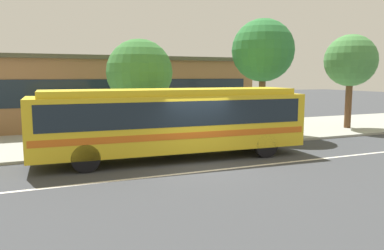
{
  "coord_description": "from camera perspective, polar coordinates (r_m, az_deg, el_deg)",
  "views": [
    {
      "loc": [
        -5.7,
        -12.64,
        3.35
      ],
      "look_at": [
        0.38,
        1.78,
        1.3
      ],
      "focal_mm": 35.55,
      "sensor_mm": 36.0,
      "label": 1
    }
  ],
  "objects": [
    {
      "name": "ground_plane",
      "position": [
        14.27,
        1.39,
        -6.12
      ],
      "size": [
        120.0,
        120.0,
        0.0
      ],
      "primitive_type": "plane",
      "color": "#3A3D40"
    },
    {
      "name": "sidewalk_slab",
      "position": [
        20.62,
        -6.5,
        -1.77
      ],
      "size": [
        60.0,
        8.0,
        0.12
      ],
      "primitive_type": "cube",
      "color": "#9D9F94",
      "rests_on": "ground_plane"
    },
    {
      "name": "lane_stripe_center",
      "position": [
        13.56,
        2.79,
        -6.84
      ],
      "size": [
        56.0,
        0.16,
        0.01
      ],
      "primitive_type": "cube",
      "color": "silver",
      "rests_on": "ground_plane"
    },
    {
      "name": "transit_bus",
      "position": [
        15.19,
        -2.95,
        0.97
      ],
      "size": [
        10.93,
        2.94,
        2.81
      ],
      "color": "gold",
      "rests_on": "ground_plane"
    },
    {
      "name": "pedestrian_waiting_near_sign",
      "position": [
        17.05,
        -4.47,
        -0.14
      ],
      "size": [
        0.41,
        0.41,
        1.68
      ],
      "color": "#6F694C",
      "rests_on": "sidewalk_slab"
    },
    {
      "name": "pedestrian_walking_along_curb",
      "position": [
        19.47,
        10.93,
        0.7
      ],
      "size": [
        0.42,
        0.42,
        1.69
      ],
      "color": "#2F353B",
      "rests_on": "sidewalk_slab"
    },
    {
      "name": "bus_stop_sign",
      "position": [
        18.81,
        7.81,
        2.66
      ],
      "size": [
        0.13,
        0.44,
        2.62
      ],
      "color": "gray",
      "rests_on": "sidewalk_slab"
    },
    {
      "name": "street_tree_near_stop",
      "position": [
        19.31,
        -7.87,
        7.79
      ],
      "size": [
        3.31,
        3.31,
        5.03
      ],
      "color": "brown",
      "rests_on": "sidewalk_slab"
    },
    {
      "name": "street_tree_mid_block",
      "position": [
        21.18,
        10.6,
        10.87
      ],
      "size": [
        3.37,
        3.37,
        6.25
      ],
      "color": "brown",
      "rests_on": "sidewalk_slab"
    },
    {
      "name": "street_tree_far_end",
      "position": [
        25.34,
        22.69,
        8.84
      ],
      "size": [
        3.14,
        3.14,
        5.7
      ],
      "color": "brown",
      "rests_on": "sidewalk_slab"
    },
    {
      "name": "station_building",
      "position": [
        26.74,
        -12.06,
        4.99
      ],
      "size": [
        18.32,
        7.85,
        4.52
      ],
      "color": "brown",
      "rests_on": "ground_plane"
    }
  ]
}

